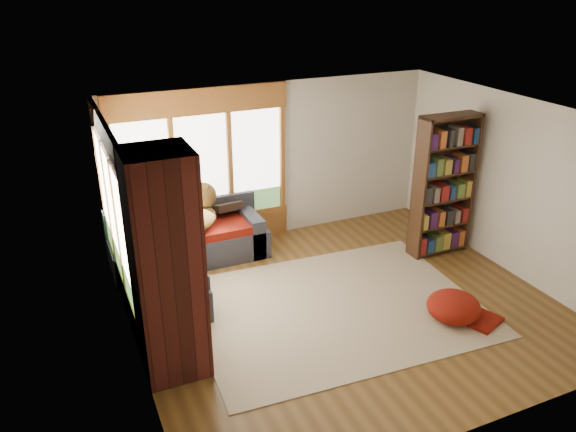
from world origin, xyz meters
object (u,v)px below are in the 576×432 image
object	(u,v)px
brick_chimney	(167,267)
sectional_sofa	(172,259)
dog_brindle	(164,253)
pouf	(454,306)
dog_tan	(194,215)
bookshelf	(444,186)
area_rug	(336,307)

from	to	relation	value
brick_chimney	sectional_sofa	distance (m)	2.32
sectional_sofa	dog_brindle	size ratio (longest dim) A/B	2.41
dog_brindle	pouf	bearing A→B (deg)	-110.53
brick_chimney	sectional_sofa	world-z (taller)	brick_chimney
dog_tan	dog_brindle	xyz separation A→B (m)	(-0.66, -0.95, -0.06)
bookshelf	dog_brindle	world-z (taller)	bookshelf
sectional_sofa	pouf	bearing A→B (deg)	-43.61
brick_chimney	pouf	world-z (taller)	brick_chimney
pouf	dog_brindle	world-z (taller)	dog_brindle
brick_chimney	dog_brindle	world-z (taller)	brick_chimney
dog_tan	area_rug	bearing A→B (deg)	-94.47
brick_chimney	dog_tan	distance (m)	2.53
sectional_sofa	brick_chimney	bearing A→B (deg)	-106.20
brick_chimney	dog_brindle	distance (m)	1.48
brick_chimney	area_rug	world-z (taller)	brick_chimney
pouf	dog_tan	distance (m)	3.93
dog_brindle	dog_tan	bearing A→B (deg)	-25.51
sectional_sofa	pouf	world-z (taller)	sectional_sofa
brick_chimney	bookshelf	distance (m)	4.68
area_rug	dog_brindle	world-z (taller)	dog_brindle
bookshelf	dog_tan	xyz separation A→B (m)	(-3.65, 1.18, -0.30)
pouf	brick_chimney	bearing A→B (deg)	171.72
area_rug	bookshelf	bearing A→B (deg)	19.47
area_rug	dog_brindle	bearing A→B (deg)	153.10
area_rug	sectional_sofa	bearing A→B (deg)	136.68
sectional_sofa	area_rug	bearing A→B (deg)	-47.23
dog_tan	brick_chimney	bearing A→B (deg)	-150.05
area_rug	pouf	xyz separation A→B (m)	(1.27, -0.85, 0.19)
sectional_sofa	area_rug	world-z (taller)	sectional_sofa
brick_chimney	bookshelf	xyz separation A→B (m)	(4.54, 1.14, -0.18)
sectional_sofa	bookshelf	distance (m)	4.27
dog_tan	dog_brindle	size ratio (longest dim) A/B	1.27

